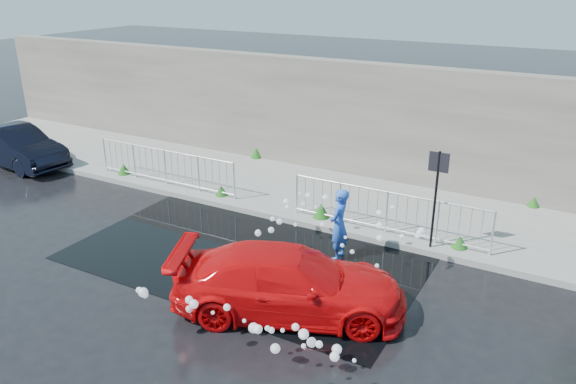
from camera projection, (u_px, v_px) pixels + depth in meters
name	position (u px, v px, depth m)	size (l,w,h in m)	color
ground	(207.00, 266.00, 12.61)	(90.00, 90.00, 0.00)	black
pavement	(308.00, 192.00, 16.65)	(30.00, 4.00, 0.15)	gray
curb	(274.00, 216.00, 15.02)	(30.00, 0.25, 0.16)	gray
retaining_wall	(340.00, 117.00, 17.77)	(30.00, 0.60, 3.50)	#5A544C
puddle	(249.00, 253.00, 13.20)	(8.00, 5.00, 0.01)	black
sign_post	(437.00, 184.00, 12.61)	(0.45, 0.06, 2.50)	black
railing_left	(165.00, 166.00, 16.88)	(5.05, 0.05, 1.10)	silver
railing_right	(387.00, 211.00, 13.71)	(5.05, 0.05, 1.10)	silver
weeds	(291.00, 188.00, 16.28)	(12.17, 3.93, 0.40)	#204612
water_spray	(299.00, 267.00, 11.12)	(3.70, 5.80, 1.07)	white
red_car	(289.00, 283.00, 10.71)	(1.82, 4.47, 1.30)	red
dark_car	(16.00, 147.00, 18.94)	(1.43, 4.09, 1.35)	black
person	(339.00, 225.00, 12.68)	(0.62, 0.41, 1.70)	blue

